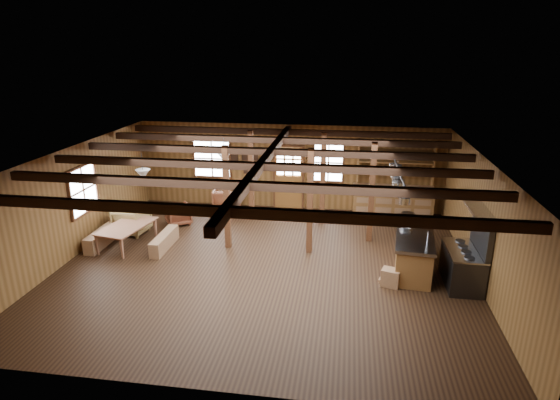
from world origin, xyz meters
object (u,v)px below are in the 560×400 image
object	(u,v)px
dining_table	(129,236)
armchair_a	(178,214)
armchair_c	(132,220)
armchair_b	(227,200)
commercial_range	(466,260)
kitchen_island	(413,249)

from	to	relation	value
dining_table	armchair_a	size ratio (longest dim) A/B	2.42
armchair_c	armchair_b	bearing A→B (deg)	-128.90
armchair_b	armchair_c	xyz separation A→B (m)	(-2.24, -2.26, 0.01)
commercial_range	armchair_a	distance (m)	8.26
armchair_b	armchair_a	bearing A→B (deg)	43.55
armchair_c	commercial_range	bearing A→B (deg)	174.32
kitchen_island	armchair_a	xyz separation A→B (m)	(-6.74, 1.98, -0.16)
commercial_range	dining_table	xyz separation A→B (m)	(-8.55, 0.93, -0.31)
dining_table	armchair_c	world-z (taller)	armchair_c
armchair_a	armchair_c	size ratio (longest dim) A/B	0.80
dining_table	kitchen_island	bearing A→B (deg)	-81.02
kitchen_island	armchair_a	world-z (taller)	kitchen_island
commercial_range	dining_table	size ratio (longest dim) A/B	1.08
armchair_b	armchair_c	size ratio (longest dim) A/B	0.99
commercial_range	dining_table	distance (m)	8.61
armchair_a	kitchen_island	bearing A→B (deg)	127.52
kitchen_island	armchair_a	distance (m)	7.03
dining_table	armchair_c	distance (m)	0.94
commercial_range	armchair_c	xyz separation A→B (m)	(-8.85, 1.81, -0.21)
dining_table	armchair_b	world-z (taller)	armchair_b
commercial_range	dining_table	bearing A→B (deg)	173.82
commercial_range	dining_table	world-z (taller)	commercial_range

